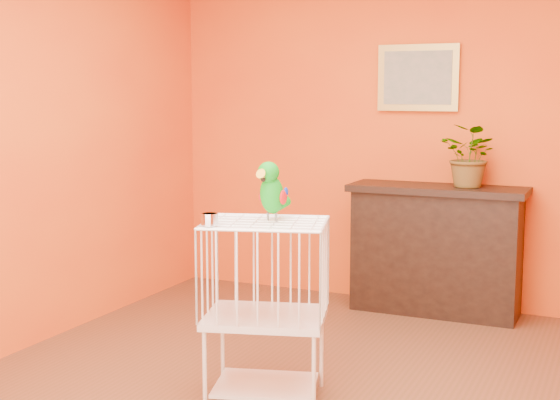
% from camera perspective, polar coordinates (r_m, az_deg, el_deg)
% --- Properties ---
extents(room_shell, '(4.50, 4.50, 4.50)m').
position_cam_1_polar(room_shell, '(3.94, 1.92, 7.03)').
color(room_shell, orange).
rests_on(room_shell, ground).
extents(console_cabinet, '(1.29, 0.46, 0.96)m').
position_cam_1_polar(console_cabinet, '(5.92, 11.31, -3.57)').
color(console_cabinet, black).
rests_on(console_cabinet, ground).
extents(potted_plant, '(0.56, 0.59, 0.36)m').
position_cam_1_polar(potted_plant, '(5.83, 13.89, 2.69)').
color(potted_plant, '#26722D').
rests_on(potted_plant, console_cabinet).
extents(framed_picture, '(0.62, 0.04, 0.50)m').
position_cam_1_polar(framed_picture, '(6.05, 10.06, 8.80)').
color(framed_picture, '#B79741').
rests_on(framed_picture, room_shell).
extents(birdcage, '(0.74, 0.64, 0.97)m').
position_cam_1_polar(birdcage, '(4.18, -1.08, -7.92)').
color(birdcage, white).
rests_on(birdcage, ground).
extents(feed_cup, '(0.09, 0.09, 0.06)m').
position_cam_1_polar(feed_cup, '(3.96, -5.17, -1.42)').
color(feed_cup, silver).
rests_on(feed_cup, birdcage).
extents(parrot, '(0.16, 0.29, 0.32)m').
position_cam_1_polar(parrot, '(4.08, -0.61, 0.70)').
color(parrot, '#59544C').
rests_on(parrot, birdcage).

